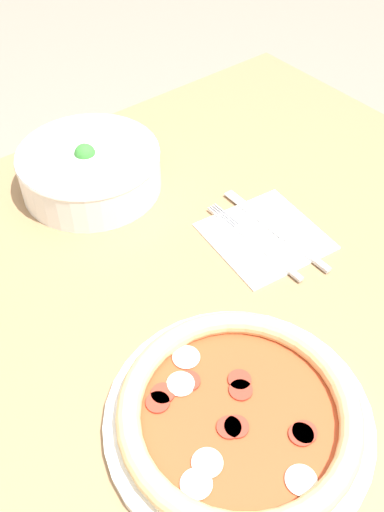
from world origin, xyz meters
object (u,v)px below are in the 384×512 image
at_px(pizza, 240,413).
at_px(fork, 255,242).
at_px(bowl, 90,167).
at_px(knife, 279,232).

bearing_deg(pizza, fork, 43.85).
relative_size(pizza, fork, 1.54).
xyz_separation_m(bowl, knife, (0.15, -0.26, -0.03)).
distance_m(pizza, knife, 0.30).
distance_m(bowl, fork, 0.28).
relative_size(pizza, knife, 1.38).
xyz_separation_m(pizza, knife, (0.24, 0.18, -0.01)).
bearing_deg(bowl, fork, -66.57).
height_order(pizza, bowl, bowl).
bearing_deg(fork, knife, -99.29).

